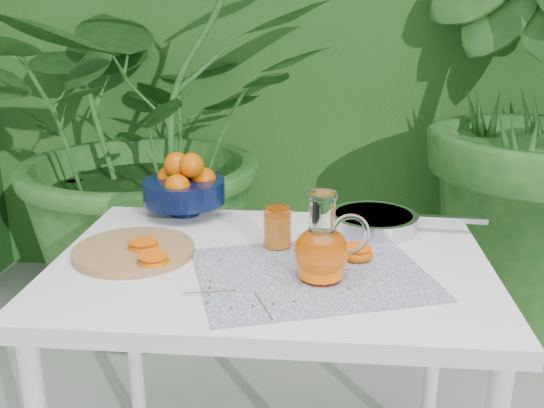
# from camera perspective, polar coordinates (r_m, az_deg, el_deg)

# --- Properties ---
(hedge_backdrop) EXTENTS (8.00, 1.65, 2.50)m
(hedge_backdrop) POSITION_cam_1_polar(r_m,az_deg,el_deg) (3.33, 5.48, 16.08)
(hedge_backdrop) COLOR #204A15
(hedge_backdrop) RESTS_ON ground
(potted_plant_left) EXTENTS (2.29, 2.29, 1.67)m
(potted_plant_left) POSITION_cam_1_polar(r_m,az_deg,el_deg) (2.57, -11.26, 7.14)
(potted_plant_left) COLOR #1F541C
(potted_plant_left) RESTS_ON ground
(potted_plant_right) EXTENTS (2.58, 2.58, 1.96)m
(potted_plant_right) POSITION_cam_1_polar(r_m,az_deg,el_deg) (2.60, 22.94, 9.48)
(potted_plant_right) COLOR #1F541C
(potted_plant_right) RESTS_ON ground
(white_table) EXTENTS (1.00, 0.70, 0.75)m
(white_table) POSITION_cam_1_polar(r_m,az_deg,el_deg) (1.44, -0.07, -8.27)
(white_table) COLOR white
(white_table) RESTS_ON ground
(placemat) EXTENTS (0.58, 0.51, 0.00)m
(placemat) POSITION_cam_1_polar(r_m,az_deg,el_deg) (1.34, 3.79, -6.56)
(placemat) COLOR #0D124A
(placemat) RESTS_ON white_table
(cutting_board) EXTENTS (0.35, 0.35, 0.02)m
(cutting_board) POSITION_cam_1_polar(r_m,az_deg,el_deg) (1.47, -12.86, -4.32)
(cutting_board) COLOR #AA884D
(cutting_board) RESTS_ON white_table
(fruit_bowl) EXTENTS (0.25, 0.25, 0.18)m
(fruit_bowl) POSITION_cam_1_polar(r_m,az_deg,el_deg) (1.70, -8.27, 1.70)
(fruit_bowl) COLOR black
(fruit_bowl) RESTS_ON white_table
(juice_pitcher) EXTENTS (0.18, 0.15, 0.19)m
(juice_pitcher) POSITION_cam_1_polar(r_m,az_deg,el_deg) (1.29, 4.75, -4.28)
(juice_pitcher) COLOR white
(juice_pitcher) RESTS_ON white_table
(juice_tumbler) EXTENTS (0.08, 0.08, 0.10)m
(juice_tumbler) POSITION_cam_1_polar(r_m,az_deg,el_deg) (1.46, 0.52, -2.32)
(juice_tumbler) COLOR white
(juice_tumbler) RESTS_ON white_table
(saute_pan) EXTENTS (0.41, 0.24, 0.04)m
(saute_pan) POSITION_cam_1_polar(r_m,az_deg,el_deg) (1.61, 9.65, -1.56)
(saute_pan) COLOR silver
(saute_pan) RESTS_ON white_table
(orange_halves) EXTENTS (0.59, 0.18, 0.04)m
(orange_halves) POSITION_cam_1_polar(r_m,az_deg,el_deg) (1.40, -5.09, -4.72)
(orange_halves) COLOR #DC5D02
(orange_halves) RESTS_ON white_table
(thyme_sprigs) EXTENTS (0.34, 0.27, 0.01)m
(thyme_sprigs) POSITION_cam_1_polar(r_m,az_deg,el_deg) (1.25, -0.19, -8.03)
(thyme_sprigs) COLOR brown
(thyme_sprigs) RESTS_ON white_table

